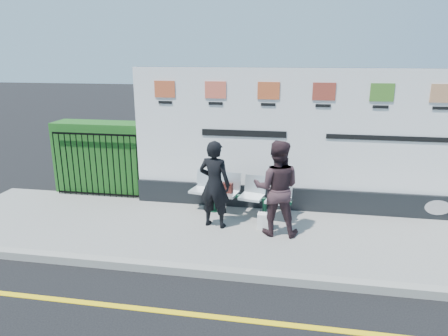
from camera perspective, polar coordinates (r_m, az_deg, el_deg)
name	(u,v)px	position (r m, az deg, el deg)	size (l,w,h in m)	color
ground	(290,325)	(5.63, 9.37, -21.31)	(80.00, 80.00, 0.00)	black
pavement	(292,237)	(7.74, 9.66, -9.72)	(14.00, 3.00, 0.12)	gray
kerb	(291,279)	(6.42, 9.53, -15.42)	(14.00, 0.18, 0.14)	gray
yellow_line	(290,325)	(5.63, 9.37, -21.28)	(14.00, 0.10, 0.01)	yellow
billboard	(320,152)	(8.59, 13.50, 2.29)	(8.00, 0.30, 3.00)	black
hedge	(105,157)	(10.16, -16.70, 1.54)	(2.35, 0.70, 1.70)	#1C5419
railing	(96,165)	(9.80, -17.81, 0.43)	(2.05, 0.06, 1.54)	black
bench	(239,204)	(8.42, 2.13, -5.19)	(2.14, 0.56, 0.46)	silver
woman_left	(215,184)	(7.66, -1.37, -2.35)	(0.63, 0.41, 1.72)	black
woman_right	(277,188)	(7.40, 7.52, -2.87)	(0.87, 0.68, 1.79)	#332125
handbag_brown	(226,188)	(8.40, 0.35, -2.82)	(0.27, 0.11, 0.21)	black
carrier_bag_white	(265,221)	(7.84, 5.93, -7.55)	(0.30, 0.18, 0.30)	silver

